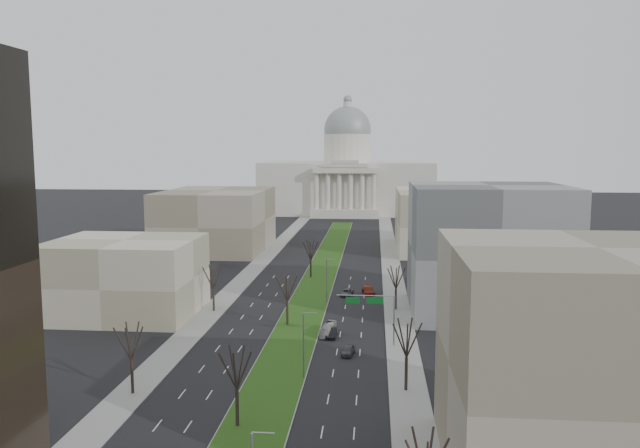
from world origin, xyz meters
The scene contains 25 objects.
ground centered at (0.00, 120.00, 0.00)m, with size 600.00×600.00×0.00m, color black.
median centered at (0.00, 118.99, 0.10)m, with size 8.00×222.03×0.20m.
sidewalk_left centered at (-17.50, 95.00, 0.07)m, with size 5.00×330.00×0.15m, color gray.
sidewalk_right centered at (17.50, 95.00, 0.07)m, with size 5.00×330.00×0.15m, color gray.
capitol centered at (0.00, 269.59, 16.31)m, with size 80.00×46.00×55.00m.
building_beige_left centered at (-33.00, 85.00, 7.00)m, with size 26.00×22.00×14.00m, color tan.
building_tan_right centered at (33.00, 32.00, 11.00)m, with size 26.00×24.00×22.00m, color gray.
building_grey_right centered at (34.00, 92.00, 12.00)m, with size 28.00×26.00×24.00m, color #595C5E.
building_far_left centered at (-35.00, 160.00, 9.00)m, with size 30.00×40.00×18.00m, color gray.
building_far_right centered at (35.00, 165.00, 9.00)m, with size 30.00×40.00×18.00m, color tan.
tree_left_mid centered at (-17.20, 48.00, 7.00)m, with size 5.40×5.40×9.72m.
tree_left_far centered at (-17.20, 88.00, 6.84)m, with size 5.28×5.28×9.50m.
tree_right_mid centered at (17.20, 52.00, 7.16)m, with size 5.52×5.52×9.94m.
tree_right_far centered at (17.20, 92.00, 6.53)m, with size 5.04×5.04×9.07m.
tree_median_a centered at (-2.00, 40.00, 7.00)m, with size 5.40×5.40×9.72m.
tree_median_b centered at (-2.00, 80.00, 7.00)m, with size 5.40×5.40×9.72m.
tree_median_c centered at (-2.00, 120.00, 7.00)m, with size 5.40×5.40×9.72m.
streetlamp_median_b centered at (3.76, 55.00, 4.81)m, with size 1.90×0.20×9.16m.
streetlamp_median_c centered at (3.76, 95.00, 4.81)m, with size 1.90×0.20×9.16m.
mast_arm_signs centered at (13.49, 70.03, 6.11)m, with size 9.12×0.24×8.09m.
car_grey_near centered at (9.27, 65.28, 0.68)m, with size 1.62×4.02×1.37m, color #45464B.
car_black centered at (6.10, 73.99, 0.76)m, with size 1.61×4.61×1.52m, color black.
car_red centered at (11.84, 104.75, 0.79)m, with size 2.21×5.44×1.58m, color maroon.
car_grey_far centered at (7.38, 102.89, 0.66)m, with size 2.18×4.74×1.32m, color #494D51.
box_van centered at (5.50, 75.09, 0.91)m, with size 1.53×6.53×1.82m, color #B9B9B9.
Camera 1 is at (12.93, -25.03, 30.91)m, focal length 35.00 mm.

